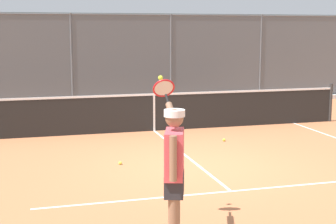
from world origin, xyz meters
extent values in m
plane|color=#B76B42|center=(0.00, 0.00, 0.00)|extent=(60.00, 60.00, 0.00)
cube|color=white|center=(0.00, 1.53, 0.00)|extent=(6.20, 0.05, 0.01)
cube|color=white|center=(0.00, -1.02, 0.00)|extent=(0.05, 5.11, 0.01)
cylinder|color=#565B60|center=(-5.00, -7.89, 1.54)|extent=(0.07, 0.07, 3.08)
cylinder|color=#565B60|center=(-1.67, -7.89, 1.54)|extent=(0.07, 0.07, 3.08)
cylinder|color=#565B60|center=(1.67, -7.89, 1.54)|extent=(0.07, 0.07, 3.08)
cylinder|color=#565B60|center=(0.00, -7.89, 3.04)|extent=(16.66, 0.05, 0.05)
cube|color=#565B60|center=(0.00, -7.89, 1.54)|extent=(16.66, 0.02, 3.08)
cube|color=#235B2D|center=(0.00, -8.54, 1.54)|extent=(19.66, 0.90, 3.09)
cube|color=silver|center=(0.00, -7.71, 0.07)|extent=(17.66, 0.18, 0.15)
cylinder|color=#2D2D2D|center=(-5.10, -3.58, 0.54)|extent=(0.09, 0.09, 1.07)
cube|color=black|center=(0.00, -3.58, 0.46)|extent=(10.11, 0.02, 0.91)
cube|color=white|center=(0.00, -3.58, 0.94)|extent=(10.11, 0.04, 0.05)
cube|color=white|center=(0.00, -3.58, 0.46)|extent=(0.05, 0.04, 0.91)
cylinder|color=#8C664C|center=(1.50, 3.43, 0.47)|extent=(0.13, 0.13, 0.77)
cylinder|color=#8C664C|center=(1.42, 3.18, 0.47)|extent=(0.13, 0.13, 0.77)
cube|color=#28282D|center=(1.46, 3.30, 0.78)|extent=(0.34, 0.45, 0.26)
cube|color=#DB4C56|center=(1.46, 3.30, 1.13)|extent=(0.35, 0.52, 0.55)
cylinder|color=#8C664C|center=(1.55, 3.58, 1.16)|extent=(0.08, 0.08, 0.51)
cylinder|color=#8C664C|center=(1.36, 2.87, 1.52)|extent=(0.09, 0.38, 0.29)
sphere|color=#8C664C|center=(1.46, 3.30, 1.56)|extent=(0.21, 0.21, 0.21)
cylinder|color=white|center=(1.46, 3.30, 1.61)|extent=(0.31, 0.31, 0.08)
cube|color=white|center=(1.42, 3.19, 1.58)|extent=(0.23, 0.24, 0.02)
cylinder|color=black|center=(1.36, 2.63, 1.68)|extent=(0.04, 0.17, 0.13)
torus|color=red|center=(1.35, 2.44, 1.80)|extent=(0.30, 0.19, 0.26)
cylinder|color=silver|center=(1.35, 2.44, 1.80)|extent=(0.25, 0.15, 0.21)
sphere|color=#CCDB33|center=(1.35, 2.26, 1.92)|extent=(0.07, 0.07, 0.07)
sphere|color=#C1D138|center=(-1.26, -1.94, 0.03)|extent=(0.07, 0.07, 0.07)
sphere|color=#D6E042|center=(1.42, -0.56, 0.03)|extent=(0.07, 0.07, 0.07)
camera|label=1|loc=(3.05, 8.80, 2.56)|focal=54.39mm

